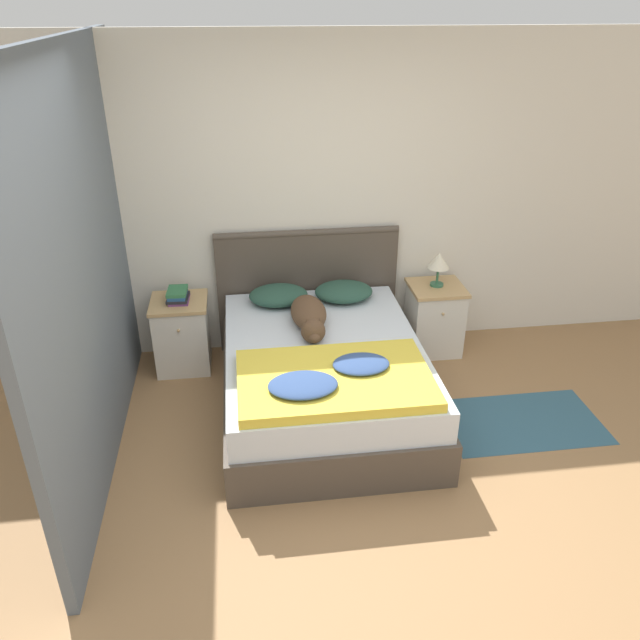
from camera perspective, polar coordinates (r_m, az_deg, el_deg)
name	(u,v)px	position (r m, az deg, el deg)	size (l,w,h in m)	color
ground_plane	(330,515)	(3.88, 0.91, -17.38)	(16.00, 16.00, 0.00)	#997047
wall_back	(292,202)	(5.08, -2.58, 10.75)	(9.00, 0.06, 2.55)	silver
wall_side_left	(90,261)	(4.15, -20.32, 5.09)	(0.06, 3.10, 2.55)	slate
bed	(323,378)	(4.56, 0.32, -5.30)	(1.44, 1.91, 0.54)	#4C4238
headboard	(308,287)	(5.28, -1.14, 3.04)	(1.52, 0.06, 1.06)	#4C4238
nightstand_left	(182,334)	(5.18, -12.50, -1.25)	(0.45, 0.44, 0.60)	silver
nightstand_right	(434,318)	(5.40, 10.39, 0.18)	(0.45, 0.44, 0.60)	silver
pillow_left	(278,295)	(5.00, -3.82, 2.27)	(0.47, 0.37, 0.14)	#284C3D
pillow_right	(344,292)	(5.06, 2.18, 2.62)	(0.47, 0.37, 0.14)	#284C3D
quilt	(333,379)	(3.96, 1.23, -5.42)	(1.23, 0.80, 0.12)	yellow
dog	(309,316)	(4.63, -0.97, 0.39)	(0.26, 0.74, 0.19)	brown
book_stack	(178,295)	(5.03, -12.86, 2.21)	(0.18, 0.23, 0.10)	#703D7F
table_lamp	(439,262)	(5.20, 10.81, 5.24)	(0.18, 0.18, 0.29)	#336B4C
rug	(522,421)	(4.80, 17.97, -8.81)	(1.12, 0.68, 0.00)	#335B70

